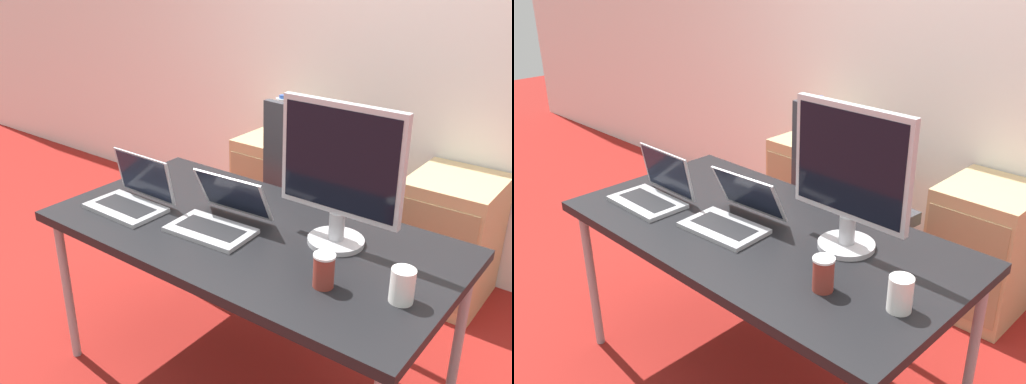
{
  "view_description": "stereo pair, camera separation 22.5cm",
  "coord_description": "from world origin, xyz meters",
  "views": [
    {
      "loc": [
        1.26,
        -1.59,
        1.81
      ],
      "look_at": [
        0.0,
        0.04,
        0.92
      ],
      "focal_mm": 40.0,
      "sensor_mm": 36.0,
      "label": 1
    },
    {
      "loc": [
        1.43,
        -1.44,
        1.81
      ],
      "look_at": [
        0.0,
        0.04,
        0.92
      ],
      "focal_mm": 40.0,
      "sensor_mm": 36.0,
      "label": 2
    }
  ],
  "objects": [
    {
      "name": "water_bottle",
      "position": [
        -0.71,
        1.21,
        0.83
      ],
      "size": [
        0.07,
        0.07,
        0.27
      ],
      "color": "silver",
      "rests_on": "cabinet_left"
    },
    {
      "name": "monitor",
      "position": [
        0.33,
        0.11,
        1.05
      ],
      "size": [
        0.49,
        0.22,
        0.55
      ],
      "color": "#B7B7BC",
      "rests_on": "desk"
    },
    {
      "name": "desk",
      "position": [
        0.0,
        0.0,
        0.72
      ],
      "size": [
        1.66,
        0.86,
        0.77
      ],
      "color": "black",
      "rests_on": "ground_plane"
    },
    {
      "name": "laptop_right",
      "position": [
        -0.11,
        -0.06,
        0.81
      ],
      "size": [
        0.35,
        0.32,
        0.21
      ],
      "color": "#ADADB2",
      "rests_on": "desk"
    },
    {
      "name": "ground_plane",
      "position": [
        0.0,
        0.0,
        0.0
      ],
      "size": [
        14.0,
        14.0,
        0.0
      ],
      "primitive_type": "plane",
      "color": "maroon"
    },
    {
      "name": "wall_back",
      "position": [
        0.0,
        1.49,
        1.3
      ],
      "size": [
        10.0,
        0.05,
        2.6
      ],
      "color": "white",
      "rests_on": "ground_plane"
    },
    {
      "name": "office_chair",
      "position": [
        -0.15,
        0.79,
        0.43
      ],
      "size": [
        0.56,
        0.58,
        1.11
      ],
      "color": "#232326",
      "rests_on": "ground_plane"
    },
    {
      "name": "coffee_cup_white",
      "position": [
        0.69,
        -0.09,
        0.82
      ],
      "size": [
        0.08,
        0.08,
        0.12
      ],
      "color": "white",
      "rests_on": "desk"
    },
    {
      "name": "cabinet_left",
      "position": [
        -0.71,
        1.21,
        0.35
      ],
      "size": [
        0.45,
        0.49,
        0.7
      ],
      "color": "tan",
      "rests_on": "ground_plane"
    },
    {
      "name": "cabinet_right",
      "position": [
        0.42,
        1.21,
        0.35
      ],
      "size": [
        0.45,
        0.49,
        0.7
      ],
      "color": "tan",
      "rests_on": "ground_plane"
    },
    {
      "name": "coffee_cup_brown",
      "position": [
        0.45,
        -0.17,
        0.83
      ],
      "size": [
        0.08,
        0.08,
        0.12
      ],
      "color": "maroon",
      "rests_on": "desk"
    },
    {
      "name": "laptop_left",
      "position": [
        -0.54,
        -0.14,
        0.81
      ],
      "size": [
        0.34,
        0.24,
        0.22
      ],
      "color": "#ADADB2",
      "rests_on": "desk"
    }
  ]
}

